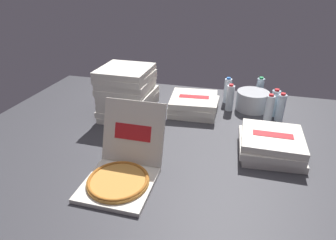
{
  "coord_description": "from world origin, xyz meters",
  "views": [
    {
      "loc": [
        0.42,
        -1.71,
        1.11
      ],
      "look_at": [
        -0.06,
        0.1,
        0.14
      ],
      "focal_mm": 30.32,
      "sensor_mm": 36.0,
      "label": 1
    }
  ],
  "objects_px": {
    "pizza_stack_left_near": "(127,93)",
    "water_bottle_4": "(227,90)",
    "water_bottle_5": "(281,108)",
    "pizza_stack_center_far": "(194,104)",
    "water_bottle_2": "(260,90)",
    "pizza_stack_right_far": "(271,144)",
    "water_bottle_3": "(230,98)",
    "open_pizza_box": "(123,167)",
    "water_bottle_0": "(269,109)",
    "ice_bucket": "(252,101)",
    "water_bottle_1": "(275,103)"
  },
  "relations": [
    {
      "from": "pizza_stack_center_far",
      "to": "water_bottle_3",
      "type": "relative_size",
      "value": 1.76
    },
    {
      "from": "open_pizza_box",
      "to": "water_bottle_4",
      "type": "bearing_deg",
      "value": 68.8
    },
    {
      "from": "open_pizza_box",
      "to": "ice_bucket",
      "type": "bearing_deg",
      "value": 58.5
    },
    {
      "from": "ice_bucket",
      "to": "water_bottle_2",
      "type": "relative_size",
      "value": 1.15
    },
    {
      "from": "water_bottle_2",
      "to": "water_bottle_5",
      "type": "distance_m",
      "value": 0.4
    },
    {
      "from": "water_bottle_0",
      "to": "water_bottle_1",
      "type": "distance_m",
      "value": 0.14
    },
    {
      "from": "open_pizza_box",
      "to": "pizza_stack_right_far",
      "type": "relative_size",
      "value": 1.25
    },
    {
      "from": "open_pizza_box",
      "to": "water_bottle_1",
      "type": "distance_m",
      "value": 1.47
    },
    {
      "from": "pizza_stack_right_far",
      "to": "ice_bucket",
      "type": "relative_size",
      "value": 1.55
    },
    {
      "from": "pizza_stack_center_far",
      "to": "water_bottle_2",
      "type": "distance_m",
      "value": 0.69
    },
    {
      "from": "ice_bucket",
      "to": "water_bottle_5",
      "type": "bearing_deg",
      "value": -37.73
    },
    {
      "from": "water_bottle_3",
      "to": "pizza_stack_left_near",
      "type": "bearing_deg",
      "value": -157.08
    },
    {
      "from": "pizza_stack_right_far",
      "to": "water_bottle_4",
      "type": "distance_m",
      "value": 0.9
    },
    {
      "from": "pizza_stack_left_near",
      "to": "water_bottle_4",
      "type": "height_order",
      "value": "pizza_stack_left_near"
    },
    {
      "from": "pizza_stack_left_near",
      "to": "water_bottle_5",
      "type": "distance_m",
      "value": 1.29
    },
    {
      "from": "open_pizza_box",
      "to": "ice_bucket",
      "type": "xyz_separation_m",
      "value": [
        0.75,
        1.22,
        0.01
      ]
    },
    {
      "from": "ice_bucket",
      "to": "water_bottle_4",
      "type": "bearing_deg",
      "value": 155.08
    },
    {
      "from": "water_bottle_1",
      "to": "water_bottle_3",
      "type": "xyz_separation_m",
      "value": [
        -0.38,
        0.02,
        0.0
      ]
    },
    {
      "from": "water_bottle_1",
      "to": "water_bottle_2",
      "type": "distance_m",
      "value": 0.31
    },
    {
      "from": "ice_bucket",
      "to": "water_bottle_3",
      "type": "relative_size",
      "value": 1.15
    },
    {
      "from": "pizza_stack_center_far",
      "to": "pizza_stack_left_near",
      "type": "relative_size",
      "value": 0.98
    },
    {
      "from": "open_pizza_box",
      "to": "pizza_stack_right_far",
      "type": "xyz_separation_m",
      "value": [
        0.87,
        0.51,
        -0.01
      ]
    },
    {
      "from": "water_bottle_2",
      "to": "water_bottle_5",
      "type": "relative_size",
      "value": 1.0
    },
    {
      "from": "pizza_stack_right_far",
      "to": "water_bottle_5",
      "type": "height_order",
      "value": "water_bottle_5"
    },
    {
      "from": "pizza_stack_right_far",
      "to": "pizza_stack_left_near",
      "type": "distance_m",
      "value": 1.21
    },
    {
      "from": "open_pizza_box",
      "to": "water_bottle_4",
      "type": "height_order",
      "value": "open_pizza_box"
    },
    {
      "from": "open_pizza_box",
      "to": "water_bottle_1",
      "type": "xyz_separation_m",
      "value": [
        0.93,
        1.13,
        0.04
      ]
    },
    {
      "from": "pizza_stack_left_near",
      "to": "water_bottle_1",
      "type": "height_order",
      "value": "pizza_stack_left_near"
    },
    {
      "from": "pizza_stack_left_near",
      "to": "water_bottle_0",
      "type": "xyz_separation_m",
      "value": [
        1.16,
        0.2,
        -0.1
      ]
    },
    {
      "from": "pizza_stack_left_near",
      "to": "water_bottle_5",
      "type": "bearing_deg",
      "value": 11.25
    },
    {
      "from": "water_bottle_1",
      "to": "water_bottle_4",
      "type": "height_order",
      "value": "same"
    },
    {
      "from": "pizza_stack_center_far",
      "to": "ice_bucket",
      "type": "xyz_separation_m",
      "value": [
        0.5,
        0.19,
        0.01
      ]
    },
    {
      "from": "water_bottle_3",
      "to": "open_pizza_box",
      "type": "bearing_deg",
      "value": -115.53
    },
    {
      "from": "pizza_stack_center_far",
      "to": "water_bottle_2",
      "type": "bearing_deg",
      "value": 34.27
    },
    {
      "from": "pizza_stack_left_near",
      "to": "ice_bucket",
      "type": "relative_size",
      "value": 1.57
    },
    {
      "from": "water_bottle_4",
      "to": "water_bottle_5",
      "type": "xyz_separation_m",
      "value": [
        0.46,
        -0.28,
        0.0
      ]
    },
    {
      "from": "water_bottle_5",
      "to": "water_bottle_1",
      "type": "bearing_deg",
      "value": 116.7
    },
    {
      "from": "pizza_stack_right_far",
      "to": "water_bottle_5",
      "type": "distance_m",
      "value": 0.55
    },
    {
      "from": "water_bottle_0",
      "to": "pizza_stack_center_far",
      "type": "bearing_deg",
      "value": 176.96
    },
    {
      "from": "open_pizza_box",
      "to": "ice_bucket",
      "type": "height_order",
      "value": "open_pizza_box"
    },
    {
      "from": "water_bottle_2",
      "to": "water_bottle_5",
      "type": "bearing_deg",
      "value": -66.53
    },
    {
      "from": "pizza_stack_center_far",
      "to": "water_bottle_0",
      "type": "relative_size",
      "value": 1.76
    },
    {
      "from": "ice_bucket",
      "to": "water_bottle_4",
      "type": "distance_m",
      "value": 0.26
    },
    {
      "from": "pizza_stack_right_far",
      "to": "water_bottle_0",
      "type": "distance_m",
      "value": 0.5
    },
    {
      "from": "pizza_stack_center_far",
      "to": "water_bottle_5",
      "type": "relative_size",
      "value": 1.76
    },
    {
      "from": "water_bottle_5",
      "to": "pizza_stack_center_far",
      "type": "bearing_deg",
      "value": -178.82
    },
    {
      "from": "water_bottle_3",
      "to": "pizza_stack_center_far",
      "type": "bearing_deg",
      "value": -158.69
    },
    {
      "from": "pizza_stack_left_near",
      "to": "water_bottle_5",
      "type": "xyz_separation_m",
      "value": [
        1.26,
        0.25,
        -0.1
      ]
    },
    {
      "from": "water_bottle_4",
      "to": "pizza_stack_left_near",
      "type": "bearing_deg",
      "value": -146.48
    },
    {
      "from": "pizza_stack_right_far",
      "to": "water_bottle_3",
      "type": "xyz_separation_m",
      "value": [
        -0.32,
        0.65,
        0.05
      ]
    }
  ]
}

